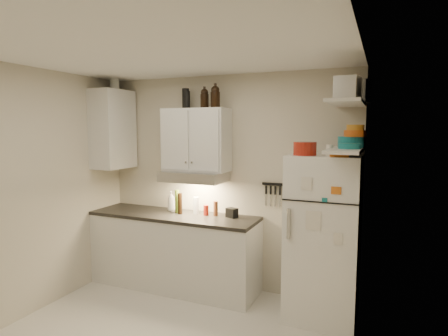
% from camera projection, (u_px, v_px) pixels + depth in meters
% --- Properties ---
extents(ceiling, '(3.20, 3.00, 0.02)m').
position_uv_depth(ceiling, '(153.00, 50.00, 3.08)').
color(ceiling, white).
rests_on(ceiling, ground).
extents(back_wall, '(3.20, 0.02, 2.60)m').
position_uv_depth(back_wall, '(225.00, 182.00, 4.60)').
color(back_wall, beige).
rests_on(back_wall, ground).
extents(left_wall, '(0.02, 3.00, 2.60)m').
position_uv_depth(left_wall, '(24.00, 193.00, 3.85)').
color(left_wall, beige).
rests_on(left_wall, ground).
extents(right_wall, '(0.02, 3.00, 2.60)m').
position_uv_depth(right_wall, '(353.00, 225.00, 2.59)').
color(right_wall, beige).
rests_on(right_wall, ground).
extents(base_cabinet, '(2.10, 0.60, 0.88)m').
position_uv_depth(base_cabinet, '(174.00, 252.00, 4.62)').
color(base_cabinet, silver).
rests_on(base_cabinet, floor).
extents(countertop, '(2.10, 0.62, 0.04)m').
position_uv_depth(countertop, '(174.00, 216.00, 4.58)').
color(countertop, black).
rests_on(countertop, base_cabinet).
extents(upper_cabinet, '(0.80, 0.33, 0.75)m').
position_uv_depth(upper_cabinet, '(196.00, 140.00, 4.50)').
color(upper_cabinet, silver).
rests_on(upper_cabinet, back_wall).
extents(side_cabinet, '(0.33, 0.55, 1.00)m').
position_uv_depth(side_cabinet, '(113.00, 129.00, 4.81)').
color(side_cabinet, silver).
rests_on(side_cabinet, left_wall).
extents(range_hood, '(0.76, 0.46, 0.12)m').
position_uv_depth(range_hood, '(194.00, 176.00, 4.49)').
color(range_hood, silver).
rests_on(range_hood, back_wall).
extents(fridge, '(0.70, 0.68, 1.70)m').
position_uv_depth(fridge, '(323.00, 237.00, 3.84)').
color(fridge, white).
rests_on(fridge, floor).
extents(shelf_hi, '(0.30, 0.95, 0.03)m').
position_uv_depth(shelf_hi, '(347.00, 103.00, 3.49)').
color(shelf_hi, silver).
rests_on(shelf_hi, right_wall).
extents(shelf_lo, '(0.30, 0.95, 0.03)m').
position_uv_depth(shelf_lo, '(345.00, 150.00, 3.54)').
color(shelf_lo, silver).
rests_on(shelf_lo, right_wall).
extents(knife_strip, '(0.42, 0.02, 0.03)m').
position_uv_depth(knife_strip, '(280.00, 185.00, 4.30)').
color(knife_strip, black).
rests_on(knife_strip, back_wall).
extents(dutch_oven, '(0.30, 0.30, 0.13)m').
position_uv_depth(dutch_oven, '(305.00, 149.00, 3.68)').
color(dutch_oven, maroon).
rests_on(dutch_oven, fridge).
extents(book_stack, '(0.19, 0.23, 0.07)m').
position_uv_depth(book_stack, '(340.00, 153.00, 3.54)').
color(book_stack, orange).
rests_on(book_stack, fridge).
extents(spice_jar, '(0.07, 0.07, 0.11)m').
position_uv_depth(spice_jar, '(329.00, 150.00, 3.60)').
color(spice_jar, silver).
rests_on(spice_jar, fridge).
extents(stock_pot, '(0.39, 0.39, 0.22)m').
position_uv_depth(stock_pot, '(356.00, 92.00, 3.71)').
color(stock_pot, silver).
rests_on(stock_pot, shelf_hi).
extents(tin_a, '(0.24, 0.23, 0.21)m').
position_uv_depth(tin_a, '(348.00, 89.00, 3.35)').
color(tin_a, '#AAAAAD').
rests_on(tin_a, shelf_hi).
extents(tin_b, '(0.21, 0.21, 0.19)m').
position_uv_depth(tin_b, '(347.00, 88.00, 3.19)').
color(tin_b, '#AAAAAD').
rests_on(tin_b, shelf_hi).
extents(bowl_teal, '(0.27, 0.27, 0.11)m').
position_uv_depth(bowl_teal, '(352.00, 142.00, 3.73)').
color(bowl_teal, '#16717A').
rests_on(bowl_teal, shelf_lo).
extents(bowl_orange, '(0.21, 0.21, 0.06)m').
position_uv_depth(bowl_orange, '(355.00, 133.00, 3.67)').
color(bowl_orange, '#CB5213').
rests_on(bowl_orange, bowl_teal).
extents(bowl_yellow, '(0.17, 0.17, 0.05)m').
position_uv_depth(bowl_yellow, '(355.00, 127.00, 3.67)').
color(bowl_yellow, '#C37F22').
rests_on(bowl_yellow, bowl_orange).
extents(plates, '(0.23, 0.23, 0.05)m').
position_uv_depth(plates, '(350.00, 146.00, 3.48)').
color(plates, '#16717A').
rests_on(plates, shelf_lo).
extents(growler_a, '(0.11, 0.11, 0.23)m').
position_uv_depth(growler_a, '(204.00, 98.00, 4.41)').
color(growler_a, black).
rests_on(growler_a, upper_cabinet).
extents(growler_b, '(0.14, 0.14, 0.26)m').
position_uv_depth(growler_b, '(215.00, 96.00, 4.30)').
color(growler_b, black).
rests_on(growler_b, upper_cabinet).
extents(thermos_a, '(0.09, 0.09, 0.21)m').
position_uv_depth(thermos_a, '(187.00, 100.00, 4.53)').
color(thermos_a, black).
rests_on(thermos_a, upper_cabinet).
extents(thermos_b, '(0.10, 0.10, 0.25)m').
position_uv_depth(thermos_b, '(186.00, 99.00, 4.56)').
color(thermos_b, black).
rests_on(thermos_b, upper_cabinet).
extents(side_jar, '(0.13, 0.13, 0.16)m').
position_uv_depth(side_jar, '(115.00, 84.00, 4.82)').
color(side_jar, silver).
rests_on(side_jar, side_cabinet).
extents(soap_bottle, '(0.14, 0.14, 0.28)m').
position_uv_depth(soap_bottle, '(171.00, 200.00, 4.73)').
color(soap_bottle, silver).
rests_on(soap_bottle, countertop).
extents(pepper_mill, '(0.07, 0.07, 0.18)m').
position_uv_depth(pepper_mill, '(216.00, 208.00, 4.47)').
color(pepper_mill, brown).
rests_on(pepper_mill, countertop).
extents(oil_bottle, '(0.06, 0.06, 0.29)m').
position_uv_depth(oil_bottle, '(177.00, 201.00, 4.63)').
color(oil_bottle, '#516C1B').
rests_on(oil_bottle, countertop).
extents(vinegar_bottle, '(0.06, 0.06, 0.26)m').
position_uv_depth(vinegar_bottle, '(180.00, 204.00, 4.56)').
color(vinegar_bottle, black).
rests_on(vinegar_bottle, countertop).
extents(clear_bottle, '(0.08, 0.08, 0.21)m').
position_uv_depth(clear_bottle, '(196.00, 205.00, 4.59)').
color(clear_bottle, silver).
rests_on(clear_bottle, countertop).
extents(red_jar, '(0.08, 0.08, 0.13)m').
position_uv_depth(red_jar, '(206.00, 210.00, 4.50)').
color(red_jar, maroon).
rests_on(red_jar, countertop).
extents(caddy, '(0.15, 0.13, 0.11)m').
position_uv_depth(caddy, '(232.00, 213.00, 4.40)').
color(caddy, black).
rests_on(caddy, countertop).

